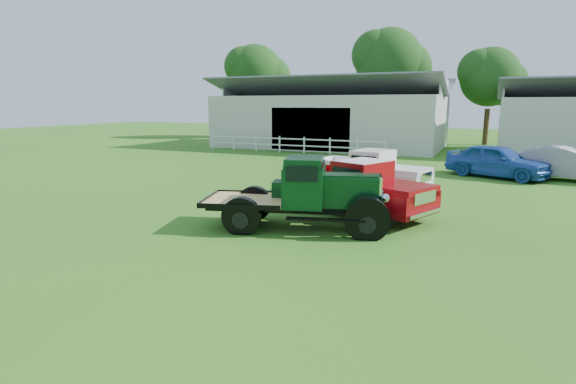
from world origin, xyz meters
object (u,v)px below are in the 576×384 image
at_px(red_pickup, 360,187).
at_px(misc_car_blue, 497,161).
at_px(misc_car_grey, 564,164).
at_px(vintage_flatbed, 301,193).
at_px(white_pickup, 370,173).

height_order(red_pickup, misc_car_blue, red_pickup).
relative_size(red_pickup, misc_car_grey, 1.04).
distance_m(vintage_flatbed, white_pickup, 5.88).
distance_m(red_pickup, misc_car_blue, 10.96).
relative_size(vintage_flatbed, misc_car_blue, 1.10).
xyz_separation_m(vintage_flatbed, misc_car_grey, (8.17, 13.02, -0.26)).
bearing_deg(white_pickup, misc_car_grey, 56.62).
distance_m(misc_car_blue, misc_car_grey, 2.96).
height_order(vintage_flatbed, red_pickup, vintage_flatbed).
distance_m(vintage_flatbed, misc_car_blue, 13.58).
relative_size(vintage_flatbed, misc_car_grey, 1.10).
distance_m(white_pickup, misc_car_grey, 10.45).
relative_size(red_pickup, white_pickup, 1.05).
xyz_separation_m(red_pickup, misc_car_blue, (4.16, 10.14, -0.09)).
bearing_deg(misc_car_blue, red_pickup, -178.58).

